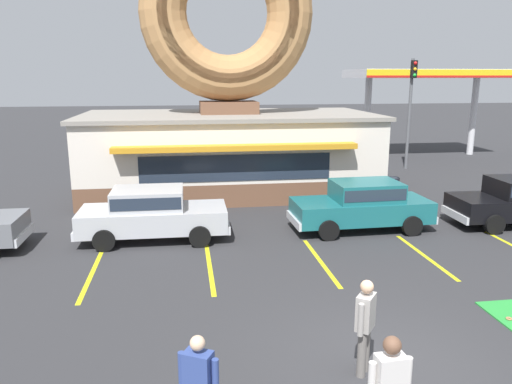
{
  "coord_description": "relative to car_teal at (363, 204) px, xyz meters",
  "views": [
    {
      "loc": [
        -3.36,
        -7.34,
        4.91
      ],
      "look_at": [
        -1.56,
        5.0,
        2.0
      ],
      "focal_mm": 35.0,
      "sensor_mm": 36.0,
      "label": 1
    }
  ],
  "objects": [
    {
      "name": "trash_bin",
      "position": [
        2.51,
        3.48,
        -0.37
      ],
      "size": [
        0.57,
        0.57,
        0.97
      ],
      "color": "#232833",
      "rests_on": "ground"
    },
    {
      "name": "gas_station_canopy",
      "position": [
        9.0,
        14.44,
        3.99
      ],
      "size": [
        9.0,
        4.46,
        5.3
      ],
      "color": "silver",
      "rests_on": "ground"
    },
    {
      "name": "traffic_light_pole",
      "position": [
        6.24,
        10.2,
        2.84
      ],
      "size": [
        0.28,
        0.47,
        5.8
      ],
      "color": "#595B60",
      "rests_on": "ground"
    },
    {
      "name": "ground_plane",
      "position": [
        -2.32,
        -7.64,
        -0.87
      ],
      "size": [
        160.0,
        160.0,
        0.0
      ],
      "primitive_type": "plane",
      "color": "#2D2D30"
    },
    {
      "name": "mini_donut_far_left",
      "position": [
        0.82,
        -6.46,
        -0.82
      ],
      "size": [
        0.13,
        0.13,
        0.04
      ],
      "primitive_type": "torus",
      "color": "#A5724C",
      "rests_on": "putting_mat"
    },
    {
      "name": "car_teal",
      "position": [
        0.0,
        0.0,
        0.0
      ],
      "size": [
        4.6,
        2.07,
        1.6
      ],
      "color": "#196066",
      "rests_on": "ground"
    },
    {
      "name": "donut_shop_building",
      "position": [
        -3.75,
        6.3,
        2.87
      ],
      "size": [
        12.3,
        6.75,
        10.96
      ],
      "color": "brown",
      "rests_on": "ground"
    },
    {
      "name": "parking_stripe_left",
      "position": [
        -5.11,
        -2.64,
        -0.87
      ],
      "size": [
        0.12,
        3.6,
        0.01
      ],
      "primitive_type": "cube",
      "color": "yellow",
      "rests_on": "ground"
    },
    {
      "name": "pedestrian_blue_sweater_man",
      "position": [
        -2.81,
        -7.8,
        0.06
      ],
      "size": [
        0.42,
        0.49,
        1.68
      ],
      "color": "slate",
      "rests_on": "ground"
    },
    {
      "name": "pedestrian_hooded_kid",
      "position": [
        -5.59,
        -9.0,
        -0.0
      ],
      "size": [
        0.54,
        0.39,
        1.58
      ],
      "color": "slate",
      "rests_on": "ground"
    },
    {
      "name": "car_silver",
      "position": [
        -6.71,
        -0.07,
        0.0
      ],
      "size": [
        4.58,
        2.02,
        1.6
      ],
      "color": "#B2B5BA",
      "rests_on": "ground"
    },
    {
      "name": "parking_stripe_centre",
      "position": [
        0.89,
        -2.64,
        -0.87
      ],
      "size": [
        0.12,
        3.6,
        0.01
      ],
      "primitive_type": "cube",
      "color": "yellow",
      "rests_on": "ground"
    },
    {
      "name": "parking_stripe_far_left",
      "position": [
        -8.11,
        -2.64,
        -0.87
      ],
      "size": [
        0.12,
        3.6,
        0.01
      ],
      "primitive_type": "cube",
      "color": "yellow",
      "rests_on": "ground"
    },
    {
      "name": "parking_stripe_mid_left",
      "position": [
        -2.11,
        -2.64,
        -0.87
      ],
      "size": [
        0.12,
        3.6,
        0.01
      ],
      "primitive_type": "cube",
      "color": "yellow",
      "rests_on": "ground"
    }
  ]
}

